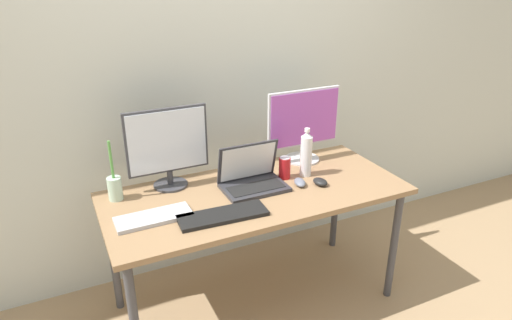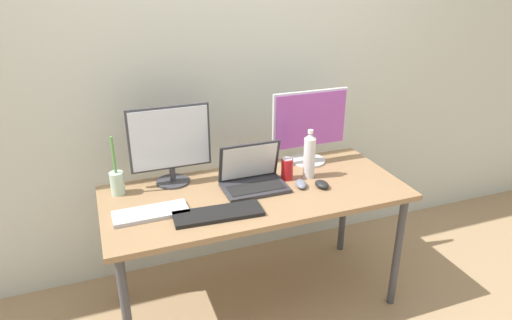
{
  "view_description": "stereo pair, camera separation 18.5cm",
  "coord_description": "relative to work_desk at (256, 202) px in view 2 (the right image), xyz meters",
  "views": [
    {
      "loc": [
        -0.93,
        -1.97,
        1.87
      ],
      "look_at": [
        0.0,
        0.0,
        0.92
      ],
      "focal_mm": 32.0,
      "sensor_mm": 36.0,
      "label": 1
    },
    {
      "loc": [
        -0.76,
        -2.04,
        1.87
      ],
      "look_at": [
        0.0,
        0.0,
        0.92
      ],
      "focal_mm": 32.0,
      "sensor_mm": 36.0,
      "label": 2
    }
  ],
  "objects": [
    {
      "name": "mouse_by_laptop",
      "position": [
        0.25,
        -0.04,
        0.08
      ],
      "size": [
        0.08,
        0.11,
        0.03
      ],
      "primitive_type": "ellipsoid",
      "rotation": [
        0.0,
        0.0,
        -0.26
      ],
      "color": "slate",
      "rests_on": "work_desk"
    },
    {
      "name": "water_bottle",
      "position": [
        0.34,
        0.06,
        0.2
      ],
      "size": [
        0.07,
        0.07,
        0.28
      ],
      "color": "silver",
      "rests_on": "work_desk"
    },
    {
      "name": "laptop_silver",
      "position": [
        -0.0,
        0.05,
        0.12
      ],
      "size": [
        0.34,
        0.23,
        0.24
      ],
      "color": "#2D2D33",
      "rests_on": "work_desk"
    },
    {
      "name": "wall_back",
      "position": [
        0.0,
        0.59,
        0.63
      ],
      "size": [
        7.0,
        0.08,
        2.6
      ],
      "primitive_type": "cube",
      "color": "silver",
      "rests_on": "ground"
    },
    {
      "name": "work_desk",
      "position": [
        0.0,
        0.0,
        0.0
      ],
      "size": [
        1.61,
        0.71,
        0.74
      ],
      "color": "#424247",
      "rests_on": "ground"
    },
    {
      "name": "keyboard_aux",
      "position": [
        -0.57,
        -0.06,
        0.08
      ],
      "size": [
        0.36,
        0.15,
        0.02
      ],
      "primitive_type": "cube",
      "rotation": [
        0.0,
        0.0,
        0.01
      ],
      "color": "#B2B2B7",
      "rests_on": "work_desk"
    },
    {
      "name": "soda_can_near_keyboard",
      "position": [
        0.21,
        0.07,
        0.13
      ],
      "size": [
        0.07,
        0.07,
        0.13
      ],
      "color": "red",
      "rests_on": "work_desk"
    },
    {
      "name": "monitor_left",
      "position": [
        -0.4,
        0.25,
        0.3
      ],
      "size": [
        0.44,
        0.19,
        0.44
      ],
      "color": "#38383D",
      "rests_on": "work_desk"
    },
    {
      "name": "mouse_by_keyboard",
      "position": [
        0.35,
        -0.09,
        0.08
      ],
      "size": [
        0.08,
        0.1,
        0.04
      ],
      "primitive_type": "ellipsoid",
      "rotation": [
        0.0,
        0.0,
        0.16
      ],
      "color": "black",
      "rests_on": "work_desk"
    },
    {
      "name": "bamboo_vase",
      "position": [
        -0.69,
        0.22,
        0.14
      ],
      "size": [
        0.07,
        0.07,
        0.32
      ],
      "color": "#B2D1B7",
      "rests_on": "work_desk"
    },
    {
      "name": "monitor_center",
      "position": [
        0.44,
        0.25,
        0.3
      ],
      "size": [
        0.47,
        0.21,
        0.44
      ],
      "color": "silver",
      "rests_on": "work_desk"
    },
    {
      "name": "keyboard_main",
      "position": [
        -0.26,
        -0.18,
        0.08
      ],
      "size": [
        0.44,
        0.17,
        0.02
      ],
      "primitive_type": "cube",
      "rotation": [
        0.0,
        0.0,
        -0.06
      ],
      "color": "black",
      "rests_on": "work_desk"
    },
    {
      "name": "ground_plane",
      "position": [
        0.0,
        0.0,
        -0.67
      ],
      "size": [
        16.0,
        16.0,
        0.0
      ],
      "primitive_type": "plane",
      "color": "#9E7F5B"
    }
  ]
}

